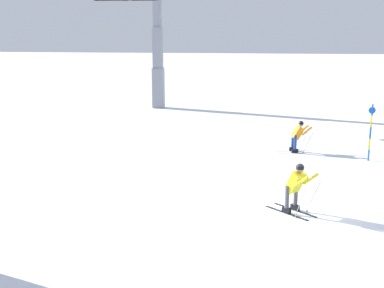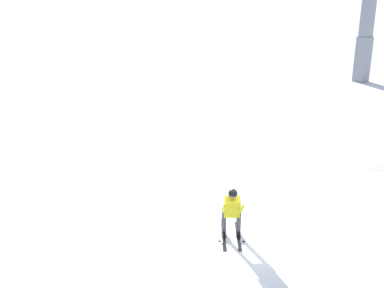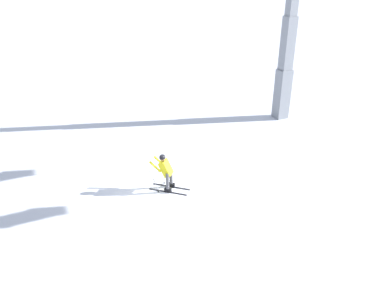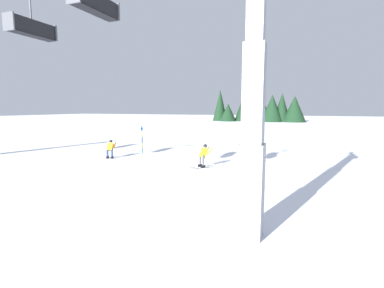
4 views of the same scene
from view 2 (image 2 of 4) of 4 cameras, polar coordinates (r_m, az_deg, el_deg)
name	(u,v)px [view 2 (image 2 of 4)]	position (r m, az deg, el deg)	size (l,w,h in m)	color
ground_plane	(248,237)	(13.90, 6.39, -10.58)	(260.00, 260.00, 0.00)	white
skier_carving_main	(232,210)	(13.35, 4.62, -7.50)	(1.46, 1.55, 1.66)	black
lift_tower_far	(367,22)	(33.58, 19.45, 13.11)	(0.78, 2.64, 9.11)	gray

